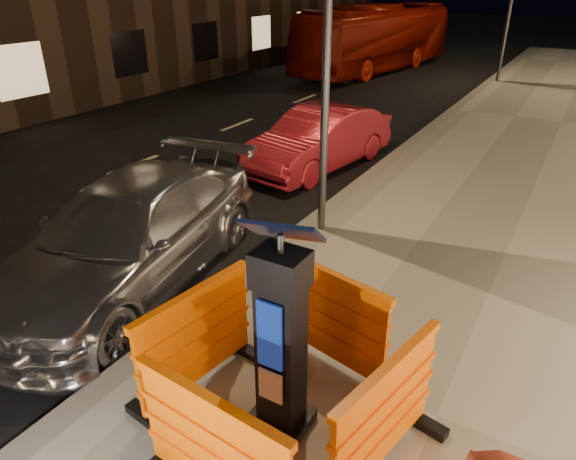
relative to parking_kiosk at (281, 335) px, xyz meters
The scene contains 12 objects.
ground_plane 2.27m from the parking_kiosk, 155.96° to the left, with size 120.00×120.00×0.00m, color black.
sidewalk 1.80m from the parking_kiosk, 33.38° to the left, with size 6.00×60.00×0.15m, color gray.
kerb 2.23m from the parking_kiosk, 155.96° to the left, with size 0.30×60.00×0.15m, color slate.
parking_kiosk is the anchor object (origin of this frame).
barrier_front 1.05m from the parking_kiosk, 90.00° to the right, with size 1.42×0.59×1.11m, color #FB5F00.
barrier_back 1.05m from the parking_kiosk, 90.00° to the left, with size 1.42×0.59×1.11m, color #FB5F00.
barrier_kerbside 1.05m from the parking_kiosk, behind, with size 1.42×0.59×1.11m, color #FB5F00.
barrier_bldgside 1.05m from the parking_kiosk, ahead, with size 1.42×0.59×1.11m, color #FB5F00.
car_silver 3.61m from the parking_kiosk, 157.81° to the left, with size 1.96×4.81×1.40m, color #A2A2A6.
car_red 7.52m from the parking_kiosk, 114.76° to the left, with size 1.37×3.92×1.29m, color maroon.
bus_doubledecker 20.72m from the parking_kiosk, 109.51° to the left, with size 2.32×9.90×2.76m, color maroon.
street_lamp_mid 4.56m from the parking_kiosk, 112.06° to the left, with size 0.12×0.12×6.00m, color #3F3F44.
Camera 1 is at (3.58, -3.73, 3.83)m, focal length 32.00 mm.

